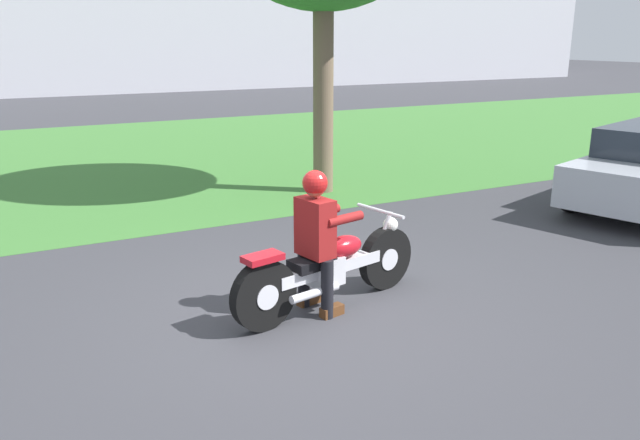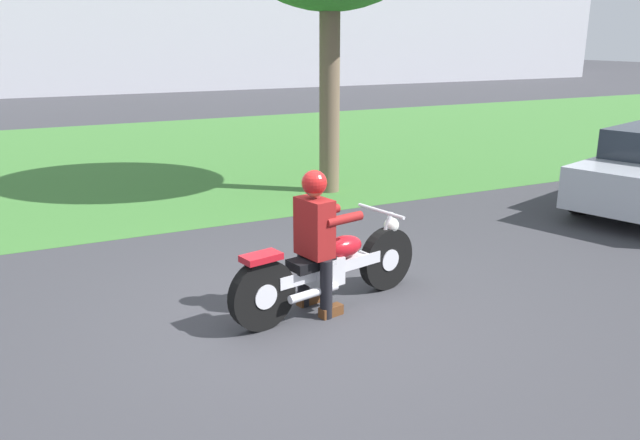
% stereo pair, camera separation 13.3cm
% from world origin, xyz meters
% --- Properties ---
extents(ground, '(120.00, 120.00, 0.00)m').
position_xyz_m(ground, '(0.00, 0.00, 0.00)').
color(ground, '#38383D').
extents(grass_verge, '(60.00, 12.00, 0.01)m').
position_xyz_m(grass_verge, '(0.00, 9.25, 0.00)').
color(grass_verge, '#3D7533').
rests_on(grass_verge, ground).
extents(motorcycle_lead, '(2.21, 0.77, 0.89)m').
position_xyz_m(motorcycle_lead, '(0.31, 0.09, 0.40)').
color(motorcycle_lead, black).
rests_on(motorcycle_lead, ground).
extents(rider_lead, '(0.61, 0.54, 1.41)m').
position_xyz_m(rider_lead, '(0.14, 0.06, 0.83)').
color(rider_lead, black).
rests_on(rider_lead, ground).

